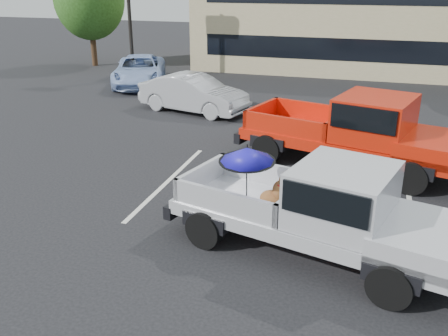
{
  "coord_description": "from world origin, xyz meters",
  "views": [
    {
      "loc": [
        1.91,
        -9.1,
        5.08
      ],
      "look_at": [
        -0.9,
        0.13,
        1.3
      ],
      "focal_mm": 40.0,
      "sensor_mm": 36.0,
      "label": 1
    }
  ],
  "objects_px": {
    "red_pickup": "(366,130)",
    "silver_sedan": "(194,94)",
    "blue_suv": "(140,71)",
    "silver_pickup": "(329,207)"
  },
  "relations": [
    {
      "from": "red_pickup",
      "to": "silver_sedan",
      "type": "relative_size",
      "value": 1.51
    },
    {
      "from": "red_pickup",
      "to": "blue_suv",
      "type": "bearing_deg",
      "value": 158.01
    },
    {
      "from": "red_pickup",
      "to": "blue_suv",
      "type": "relative_size",
      "value": 1.32
    },
    {
      "from": "silver_sedan",
      "to": "blue_suv",
      "type": "relative_size",
      "value": 0.88
    },
    {
      "from": "silver_pickup",
      "to": "red_pickup",
      "type": "height_order",
      "value": "red_pickup"
    },
    {
      "from": "silver_sedan",
      "to": "blue_suv",
      "type": "xyz_separation_m",
      "value": [
        -4.25,
        3.98,
        -0.03
      ]
    },
    {
      "from": "silver_pickup",
      "to": "silver_sedan",
      "type": "height_order",
      "value": "silver_pickup"
    },
    {
      "from": "blue_suv",
      "to": "silver_pickup",
      "type": "bearing_deg",
      "value": -73.27
    },
    {
      "from": "red_pickup",
      "to": "blue_suv",
      "type": "height_order",
      "value": "red_pickup"
    },
    {
      "from": "red_pickup",
      "to": "silver_sedan",
      "type": "xyz_separation_m",
      "value": [
        -6.61,
        4.41,
        -0.41
      ]
    }
  ]
}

